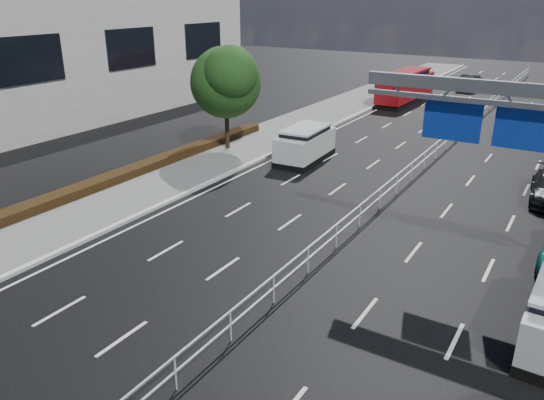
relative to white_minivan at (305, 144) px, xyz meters
The scene contains 9 objects.
ground 19.78m from the white_minivan, 70.32° to the right, with size 160.00×160.00×0.00m, color black.
median_fence 7.73m from the white_minivan, 30.35° to the left, with size 0.05×85.00×1.02m.
hedge_near 15.15m from the white_minivan, 116.03° to the right, with size 1.00×36.00×0.44m, color black.
near_building 23.69m from the white_minivan, behind, with size 12.00×38.00×10.00m, color beige.
near_tree_back 6.42m from the white_minivan, behind, with size 4.84×4.51×6.69m.
white_minivan is the anchor object (origin of this frame).
red_bus 21.37m from the white_minivan, 92.27° to the left, with size 2.62×9.68×2.87m.
near_car_silver 16.33m from the white_minivan, 69.73° to the left, with size 1.98×4.93×1.68m, color #B2B6BA.
near_car_dark 31.76m from the white_minivan, 84.88° to the left, with size 1.65×4.74×1.56m, color black.
Camera 1 is at (7.78, -8.83, 9.49)m, focal length 35.00 mm.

